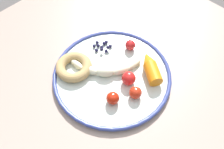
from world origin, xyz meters
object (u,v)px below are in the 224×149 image
Objects in this scene: dining_table at (106,83)px; tomato_near at (129,78)px; donut at (74,67)px; blueberry_pile at (102,46)px; tomato_mid at (135,93)px; banana at (105,69)px; tomato_far at (130,45)px; carrot_orange at (151,67)px; plate at (112,75)px; tomato_extra at (113,98)px.

dining_table is 0.16m from tomato_near.
tomato_near reaches higher than donut.
donut is 0.12m from blueberry_pile.
banana is at bearing -0.35° from tomato_mid.
tomato_far is (0.01, -0.12, 0.00)m from banana.
tomato_far is (0.10, -0.02, -0.00)m from carrot_orange.
banana is at bearing 15.86° from plate.
carrot_orange is 1.97× the size of blueberry_pile.
blueberry_pile reaches higher than dining_table.
tomato_far is at bearing -75.52° from plate.
carrot_orange is at bearing -135.11° from banana.
carrot_orange is (-0.12, -0.07, 0.13)m from dining_table.
tomato_near is 0.08m from tomato_extra.
tomato_extra reaches higher than donut.
carrot_orange is 0.10m from tomato_far.
tomato_mid is 0.06m from tomato_extra.
tomato_extra is at bearing 86.46° from carrot_orange.
dining_table is 0.16m from donut.
donut is 3.07× the size of tomato_mid.
banana is at bearing 141.12° from blueberry_pile.
tomato_near reaches higher than plate.
tomato_far is at bearing -43.58° from tomato_mid.
dining_table is at bearing -35.23° from tomato_extra.
blueberry_pile is at bearing 11.81° from carrot_orange.
banana is 1.52× the size of donut.
carrot_orange is at bearing -147.81° from dining_table.
donut is at bearing 40.07° from banana.
tomato_extra is at bearing 98.12° from tomato_near.
plate is 0.09m from tomato_extra.
banana reaches higher than dining_table.
dining_table is 0.16m from tomato_far.
blueberry_pile is 0.20m from tomato_extra.
blueberry_pile is at bearing 42.48° from tomato_far.
carrot_orange is at bearing -168.19° from blueberry_pile.
tomato_far is 0.93× the size of tomato_extra.
tomato_far reaches higher than plate.
tomato_extra is (-0.11, 0.08, 0.13)m from dining_table.
carrot_orange reaches higher than plate.
dining_table is 0.13m from blueberry_pile.
blueberry_pile is (0.07, -0.06, -0.01)m from banana.
plate is 0.12m from carrot_orange.
banana is at bearing -33.64° from tomato_extra.
carrot_orange is at bearing 166.38° from tomato_far.
tomato_near reaches higher than tomato_mid.
tomato_extra reaches higher than plate.
carrot_orange reaches higher than banana.
carrot_orange reaches higher than donut.
blueberry_pile is 1.73× the size of tomato_far.
donut is 2.67× the size of tomato_near.
tomato_extra is at bearing 117.91° from tomato_far.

